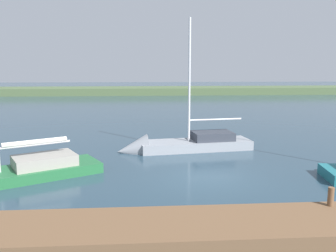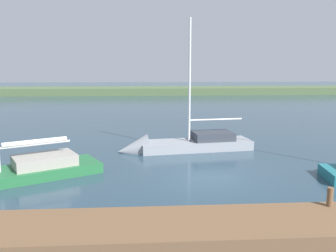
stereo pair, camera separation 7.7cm
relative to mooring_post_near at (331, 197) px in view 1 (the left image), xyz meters
name	(u,v)px [view 1 (the left image)]	position (x,y,z in m)	size (l,w,h in m)	color
ground_plane	(207,177)	(2.70, -5.14, -1.00)	(200.00, 200.00, 0.00)	#263D4C
far_shoreline	(158,94)	(2.70, -53.58, -1.00)	(180.00, 8.00, 2.40)	#4C603D
dock_pier	(247,232)	(2.70, 0.76, -0.64)	(26.97, 2.17, 0.72)	brown
mooring_post_near	(331,197)	(0.00, 0.00, 0.00)	(0.18, 0.18, 0.56)	brown
sailboat_far_right	(178,147)	(3.48, -10.22, -0.82)	(7.88, 2.89, 8.25)	gray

